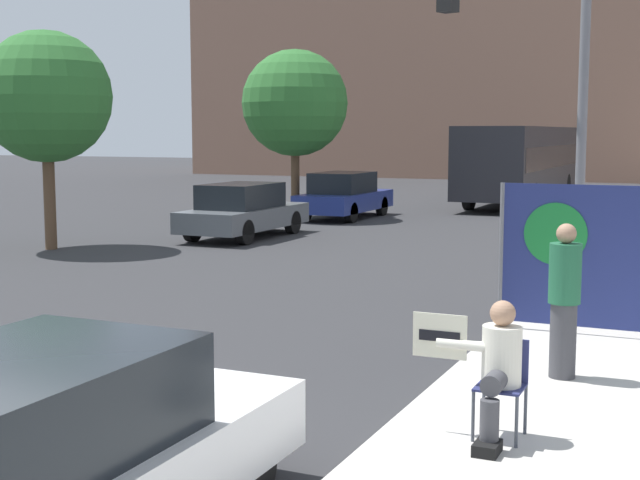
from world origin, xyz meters
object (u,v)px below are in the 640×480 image
Objects in this scene: seated_protester at (496,366)px; car_on_road_midblock at (344,195)px; street_tree_midblock at (295,103)px; parked_car_curbside at (29,467)px; traffic_light_pole at (530,53)px; jogger_on_sidewalk at (564,300)px; car_on_road_nearest at (243,211)px; street_tree_near_curb at (46,97)px; pedestrian_behind at (637,259)px; city_bus_on_road at (522,159)px; protest_banner at (597,257)px.

seated_protester is 21.73m from car_on_road_midblock.
car_on_road_midblock is 3.39m from street_tree_midblock.
street_tree_midblock is at bearing 111.83° from parked_car_curbside.
car_on_road_midblock is (-8.22, 11.55, -3.38)m from traffic_light_pole.
traffic_light_pole is at bearing -48.36° from street_tree_midblock.
traffic_light_pole is at bearing -87.37° from jogger_on_sidewalk.
street_tree_near_curb is at bearing -128.01° from car_on_road_nearest.
pedestrian_behind is at bearing 92.50° from seated_protester.
car_on_road_midblock is (-10.26, 14.29, -0.35)m from pedestrian_behind.
parked_car_curbside is 23.90m from car_on_road_midblock.
traffic_light_pole is at bearing 171.13° from pedestrian_behind.
street_tree_near_curb reaches higher than parked_car_curbside.
traffic_light_pole is (-1.36, 7.96, 3.31)m from seated_protester.
city_bus_on_road reaches higher than parked_car_curbside.
traffic_light_pole is 14.55m from street_tree_midblock.
pedestrian_behind is at bearing -53.27° from traffic_light_pole.
street_tree_near_curb is (-10.80, 12.61, 2.91)m from parked_car_curbside.
city_bus_on_road reaches higher than jogger_on_sidewalk.
pedestrian_behind is at bearing -111.83° from jogger_on_sidewalk.
car_on_road_midblock reaches higher than parked_car_curbside.
street_tree_near_curb is 0.95× the size of street_tree_midblock.
traffic_light_pole reaches higher than protest_banner.
seated_protester is 0.22× the size of street_tree_midblock.
parked_car_curbside is at bearing 53.63° from jogger_on_sidewalk.
protest_banner is 0.47× the size of street_tree_midblock.
parked_car_curbside is at bearing -49.41° from street_tree_near_curb.
street_tree_near_curb is (-13.26, 4.94, 2.42)m from protest_banner.
seated_protester is at bearing 55.77° from parked_car_curbside.
seated_protester is at bearing -78.81° from city_bus_on_road.
protest_banner is at bearing -56.83° from car_on_road_midblock.
street_tree_midblock reaches higher than city_bus_on_road.
car_on_road_midblock is at bearing 71.35° from street_tree_near_curb.
pedestrian_behind is 0.41× the size of car_on_road_midblock.
street_tree_near_curb reaches higher than car_on_road_midblock.
street_tree_midblock reaches higher than parked_car_curbside.
car_on_road_midblock is (-9.85, 15.07, -0.46)m from protest_banner.
jogger_on_sidewalk is 2.21m from protest_banner.
jogger_on_sidewalk is 6.70m from traffic_light_pole.
street_tree_midblock is at bearing -155.00° from car_on_road_midblock.
city_bus_on_road is at bearing 101.77° from traffic_light_pole.
seated_protester is 4.47m from protest_banner.
traffic_light_pole is at bearing -6.97° from street_tree_near_curb.
street_tree_midblock is (-1.12, 5.50, 3.01)m from car_on_road_nearest.
street_tree_midblock is (-5.48, -9.25, 1.99)m from city_bus_on_road.
street_tree_midblock reaches higher than street_tree_near_curb.
protest_banner is (0.27, 4.44, 0.39)m from seated_protester.
parked_car_curbside is (-0.83, -11.19, -3.41)m from traffic_light_pole.
jogger_on_sidewalk is at bearing -91.62° from protest_banner.
parked_car_curbside is 18.27m from car_on_road_nearest.
car_on_road_nearest is (-7.71, 16.56, 0.01)m from parked_car_curbside.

